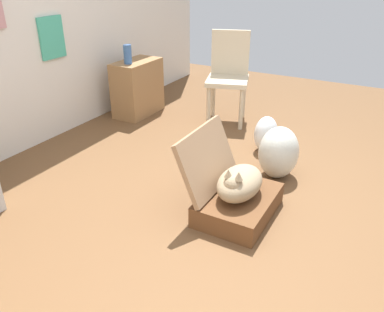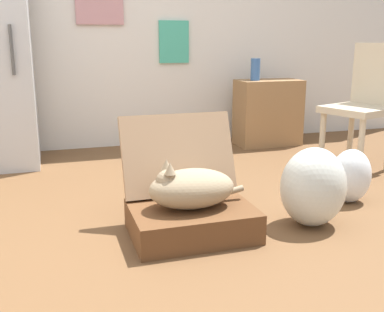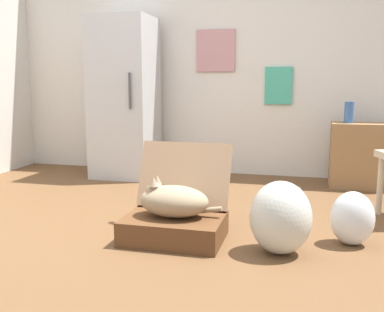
# 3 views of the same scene
# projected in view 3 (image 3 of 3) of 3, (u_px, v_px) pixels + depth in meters

# --- Properties ---
(ground_plane) EXTENTS (7.68, 7.68, 0.00)m
(ground_plane) POSITION_uv_depth(u_px,v_px,m) (165.00, 241.00, 2.78)
(ground_plane) COLOR brown
(ground_plane) RESTS_ON ground
(wall_back) EXTENTS (6.40, 0.15, 2.60)m
(wall_back) POSITION_uv_depth(u_px,v_px,m) (228.00, 53.00, 4.73)
(wall_back) COLOR silver
(wall_back) RESTS_ON ground
(suitcase_base) EXTENTS (0.62, 0.45, 0.15)m
(suitcase_base) POSITION_uv_depth(u_px,v_px,m) (174.00, 228.00, 2.79)
(suitcase_base) COLOR brown
(suitcase_base) RESTS_ON ground
(suitcase_lid) EXTENTS (0.62, 0.21, 0.43)m
(suitcase_lid) POSITION_uv_depth(u_px,v_px,m) (184.00, 175.00, 2.98)
(suitcase_lid) COLOR #9B7756
(suitcase_lid) RESTS_ON suitcase_base
(cat) EXTENTS (0.52, 0.28, 0.25)m
(cat) POSITION_uv_depth(u_px,v_px,m) (173.00, 200.00, 2.76)
(cat) COLOR #998466
(cat) RESTS_ON suitcase_base
(plastic_bag_white) EXTENTS (0.36, 0.32, 0.43)m
(plastic_bag_white) POSITION_uv_depth(u_px,v_px,m) (281.00, 218.00, 2.55)
(plastic_bag_white) COLOR silver
(plastic_bag_white) RESTS_ON ground
(plastic_bag_clear) EXTENTS (0.26, 0.21, 0.33)m
(plastic_bag_clear) POSITION_uv_depth(u_px,v_px,m) (352.00, 218.00, 2.69)
(plastic_bag_clear) COLOR silver
(plastic_bag_clear) RESTS_ON ground
(refrigerator) EXTENTS (0.61, 0.61, 1.65)m
(refrigerator) POSITION_uv_depth(u_px,v_px,m) (125.00, 98.00, 4.61)
(refrigerator) COLOR #B7BABC
(refrigerator) RESTS_ON ground
(side_table) EXTENTS (0.60, 0.32, 0.61)m
(side_table) POSITION_uv_depth(u_px,v_px,m) (363.00, 156.00, 4.16)
(side_table) COLOR olive
(side_table) RESTS_ON ground
(vase_tall) EXTENTS (0.09, 0.09, 0.20)m
(vase_tall) POSITION_uv_depth(u_px,v_px,m) (349.00, 112.00, 4.13)
(vase_tall) COLOR #38609E
(vase_tall) RESTS_ON side_table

